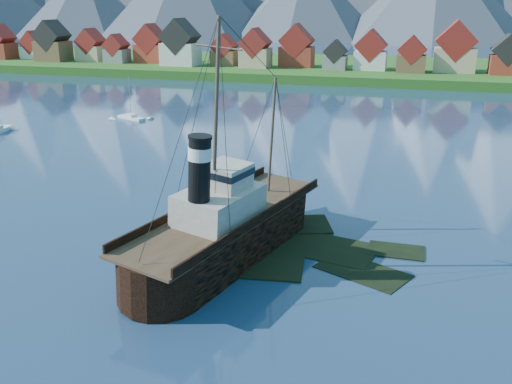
# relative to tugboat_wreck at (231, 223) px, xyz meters

# --- Properties ---
(ground) EXTENTS (1400.00, 1400.00, 0.00)m
(ground) POSITION_rel_tugboat_wreck_xyz_m (2.37, -0.06, -3.27)
(ground) COLOR navy
(ground) RESTS_ON ground
(shoal) EXTENTS (31.71, 21.24, 1.14)m
(shoal) POSITION_rel_tugboat_wreck_xyz_m (4.14, 2.09, -3.62)
(shoal) COLOR black
(shoal) RESTS_ON ground
(shore_bank) EXTENTS (600.00, 80.00, 3.20)m
(shore_bank) POSITION_rel_tugboat_wreck_xyz_m (2.37, 169.94, -3.27)
(shore_bank) COLOR #194112
(shore_bank) RESTS_ON ground
(seawall) EXTENTS (600.00, 2.50, 2.00)m
(seawall) POSITION_rel_tugboat_wreck_xyz_m (2.37, 131.94, -3.27)
(seawall) COLOR #3F3D38
(seawall) RESTS_ON ground
(town) EXTENTS (250.96, 16.69, 17.30)m
(town) POSITION_rel_tugboat_wreck_xyz_m (-30.75, 152.13, 5.71)
(town) COLOR maroon
(town) RESTS_ON ground
(tugboat_wreck) EXTENTS (7.67, 33.03, 26.18)m
(tugboat_wreck) POSITION_rel_tugboat_wreck_xyz_m (0.00, 0.00, 0.00)
(tugboat_wreck) COLOR black
(tugboat_wreck) RESTS_ON ground
(sailboat_c) EXTENTS (8.04, 5.05, 10.21)m
(sailboat_c) POSITION_rel_tugboat_wreck_xyz_m (-45.52, 63.34, -3.05)
(sailboat_c) COLOR silver
(sailboat_c) RESTS_ON ground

